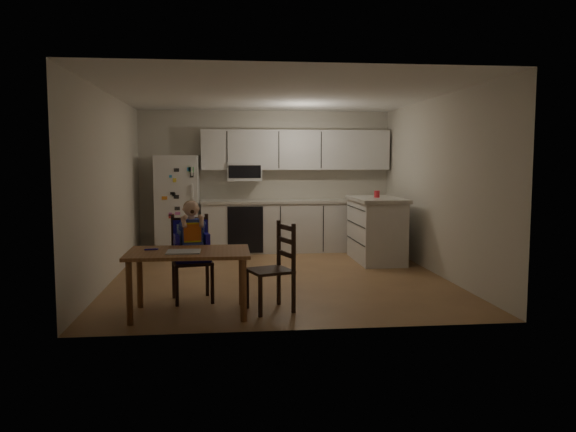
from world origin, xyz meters
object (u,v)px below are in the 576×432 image
Objects in this scene: chair_booster at (191,240)px; kitchen_island at (376,229)px; red_cup at (377,194)px; chair_side at (278,261)px; refrigerator at (178,205)px; dining_table at (189,259)px.

kitchen_island is at bearing 29.01° from chair_booster.
red_cup is 0.12× the size of chair_side.
refrigerator reaches higher than red_cup.
red_cup is at bearing 29.04° from chair_booster.
refrigerator is 1.47× the size of chair_booster.
chair_side is at bearing -39.61° from chair_booster.
chair_side is at bearing -70.40° from refrigerator.
chair_booster is at bearing -82.59° from refrigerator.
red_cup is at bearing 46.14° from kitchen_island.
red_cup is at bearing 46.07° from dining_table.
dining_table is (0.44, -3.97, -0.27)m from refrigerator.
dining_table is at bearing -104.12° from chair_side.
chair_side is (0.95, -0.54, -0.16)m from chair_booster.
chair_booster reaches higher than kitchen_island.
kitchen_island is at bearing 127.69° from chair_side.
dining_table is (-2.78, -2.88, 0.07)m from kitchen_island.
dining_table is 1.09× the size of chair_booster.
chair_booster is (0.44, -3.35, -0.15)m from refrigerator.
red_cup reaches higher than dining_table.
dining_table is 1.32× the size of chair_side.
refrigerator reaches higher than kitchen_island.
chair_side reaches higher than dining_table.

